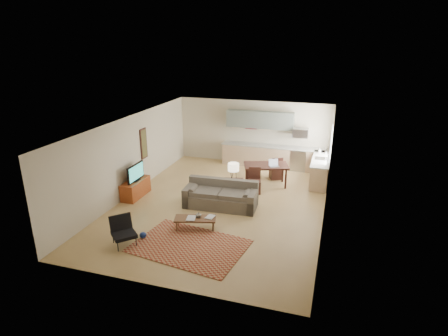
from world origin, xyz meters
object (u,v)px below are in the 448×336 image
(sofa, at_px, (221,195))
(tv_credenza, at_px, (136,188))
(dining_table, at_px, (266,175))
(coffee_table, at_px, (195,223))
(armchair, at_px, (124,232))
(console_table, at_px, (233,190))

(sofa, xyz_separation_m, tv_credenza, (-3.03, -0.06, -0.13))
(dining_table, bearing_deg, sofa, -132.36)
(sofa, height_order, tv_credenza, sofa)
(tv_credenza, bearing_deg, dining_table, 29.90)
(coffee_table, distance_m, dining_table, 4.09)
(sofa, distance_m, armchair, 3.43)
(tv_credenza, height_order, dining_table, dining_table)
(sofa, distance_m, dining_table, 2.48)
(coffee_table, height_order, tv_credenza, tv_credenza)
(coffee_table, relative_size, armchair, 1.54)
(sofa, relative_size, armchair, 3.16)
(sofa, distance_m, console_table, 0.64)
(sofa, relative_size, coffee_table, 2.06)
(coffee_table, bearing_deg, dining_table, 56.36)
(armchair, relative_size, dining_table, 0.48)
(coffee_table, relative_size, console_table, 1.58)
(tv_credenza, height_order, console_table, console_table)
(tv_credenza, distance_m, console_table, 3.35)
(armchair, bearing_deg, tv_credenza, 67.74)
(tv_credenza, bearing_deg, armchair, -65.39)
(sofa, xyz_separation_m, dining_table, (1.01, 2.26, -0.02))
(coffee_table, xyz_separation_m, dining_table, (1.25, 3.89, 0.22))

